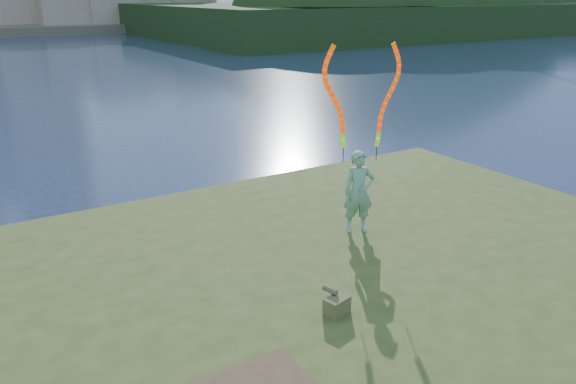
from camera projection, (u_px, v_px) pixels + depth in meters
ground at (260, 327)px, 9.66m from camera, size 320.00×320.00×0.00m
wooded_hill at (407, 29)px, 87.20m from camera, size 78.00×50.00×63.00m
woman_with_ribbons at (360, 165)px, 11.14m from camera, size 1.92×0.83×4.08m
canvas_bag at (336, 304)px, 8.55m from camera, size 0.43×0.49×0.36m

